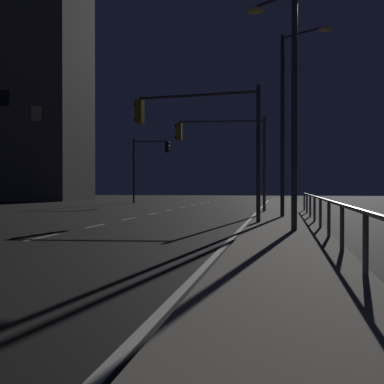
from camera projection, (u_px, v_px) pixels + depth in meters
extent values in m
plane|color=black|center=(132.00, 218.00, 22.23)|extent=(112.00, 112.00, 0.00)
cube|color=gray|center=(285.00, 219.00, 20.96)|extent=(2.53, 77.00, 0.14)
cube|color=silver|center=(42.00, 237.00, 13.88)|extent=(0.14, 2.00, 0.01)
cube|color=silver|center=(95.00, 226.00, 17.81)|extent=(0.14, 2.00, 0.01)
cube|color=silver|center=(129.00, 219.00, 21.74)|extent=(0.14, 2.00, 0.01)
cube|color=silver|center=(152.00, 214.00, 25.67)|extent=(0.14, 2.00, 0.01)
cube|color=silver|center=(169.00, 210.00, 29.60)|extent=(0.14, 2.00, 0.01)
cube|color=silver|center=(183.00, 207.00, 33.53)|extent=(0.14, 2.00, 0.01)
cube|color=silver|center=(193.00, 205.00, 37.47)|extent=(0.14, 2.00, 0.01)
cube|color=silver|center=(201.00, 203.00, 41.40)|extent=(0.14, 2.00, 0.01)
cube|color=silver|center=(208.00, 202.00, 45.33)|extent=(0.14, 2.00, 0.01)
cube|color=silver|center=(214.00, 201.00, 49.26)|extent=(0.14, 2.00, 0.01)
cube|color=silver|center=(256.00, 213.00, 26.15)|extent=(0.14, 53.00, 0.01)
cylinder|color=#38383D|center=(258.00, 154.00, 17.97)|extent=(0.16, 0.16, 5.14)
cylinder|color=#38383D|center=(197.00, 95.00, 18.65)|extent=(4.80, 0.66, 0.11)
cube|color=olive|center=(140.00, 112.00, 19.37)|extent=(0.32, 0.37, 0.95)
sphere|color=black|center=(136.00, 104.00, 19.41)|extent=(0.20, 0.20, 0.20)
sphere|color=orange|center=(136.00, 112.00, 19.42)|extent=(0.20, 0.20, 0.20)
sphere|color=black|center=(136.00, 119.00, 19.42)|extent=(0.20, 0.20, 0.20)
cylinder|color=#2D3033|center=(134.00, 171.00, 42.67)|extent=(0.16, 0.16, 5.71)
cylinder|color=#2D3033|center=(150.00, 141.00, 42.44)|extent=(3.01, 0.26, 0.11)
cube|color=black|center=(167.00, 147.00, 42.24)|extent=(0.30, 0.35, 0.95)
sphere|color=black|center=(169.00, 144.00, 42.22)|extent=(0.20, 0.20, 0.20)
sphere|color=orange|center=(169.00, 147.00, 42.22)|extent=(0.20, 0.20, 0.20)
sphere|color=black|center=(169.00, 150.00, 42.22)|extent=(0.20, 0.20, 0.20)
cylinder|color=#4C4C51|center=(264.00, 164.00, 25.75)|extent=(0.16, 0.16, 5.10)
cylinder|color=#4C4C51|center=(222.00, 121.00, 25.89)|extent=(4.57, 0.61, 0.11)
cube|color=olive|center=(179.00, 132.00, 26.07)|extent=(0.32, 0.37, 0.95)
sphere|color=black|center=(176.00, 126.00, 26.08)|extent=(0.20, 0.20, 0.20)
sphere|color=orange|center=(176.00, 132.00, 26.08)|extent=(0.20, 0.20, 0.20)
sphere|color=black|center=(176.00, 137.00, 26.08)|extent=(0.20, 0.20, 0.20)
cylinder|color=#38383D|center=(294.00, 109.00, 14.59)|extent=(0.18, 0.18, 7.37)
cylinder|color=#38383D|center=(274.00, 0.00, 15.15)|extent=(1.31, 1.07, 0.10)
ellipsoid|color=#F9D172|center=(255.00, 10.00, 15.75)|extent=(0.56, 0.36, 0.24)
cylinder|color=#2D3033|center=(282.00, 126.00, 21.38)|extent=(0.18, 0.18, 8.08)
cylinder|color=#38383D|center=(303.00, 32.00, 20.55)|extent=(1.80, 1.34, 0.10)
ellipsoid|color=#F9D172|center=(326.00, 29.00, 19.78)|extent=(0.56, 0.36, 0.24)
cylinder|color=#59595E|center=(366.00, 244.00, 7.18)|extent=(0.09, 0.09, 0.95)
cylinder|color=#59595E|center=(342.00, 228.00, 9.98)|extent=(0.09, 0.09, 0.95)
cylinder|color=#59595E|center=(329.00, 219.00, 12.78)|extent=(0.09, 0.09, 0.95)
cylinder|color=#59595E|center=(320.00, 213.00, 15.59)|extent=(0.09, 0.09, 0.95)
cylinder|color=#59595E|center=(314.00, 209.00, 18.39)|extent=(0.09, 0.09, 0.95)
cylinder|color=#59595E|center=(310.00, 206.00, 21.19)|extent=(0.09, 0.09, 0.95)
cylinder|color=#59595E|center=(307.00, 204.00, 23.99)|extent=(0.09, 0.09, 0.95)
cylinder|color=#59595E|center=(304.00, 202.00, 26.79)|extent=(0.09, 0.09, 0.95)
cube|color=slate|center=(324.00, 200.00, 14.18)|extent=(0.06, 25.65, 0.06)
cube|color=#6B6056|center=(10.00, 54.00, 52.00)|extent=(16.01, 8.27, 31.68)
cube|color=black|center=(4.00, 98.00, 47.64)|extent=(1.10, 0.06, 1.50)
cube|color=#EACC7A|center=(37.00, 114.00, 47.02)|extent=(1.10, 0.06, 1.50)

